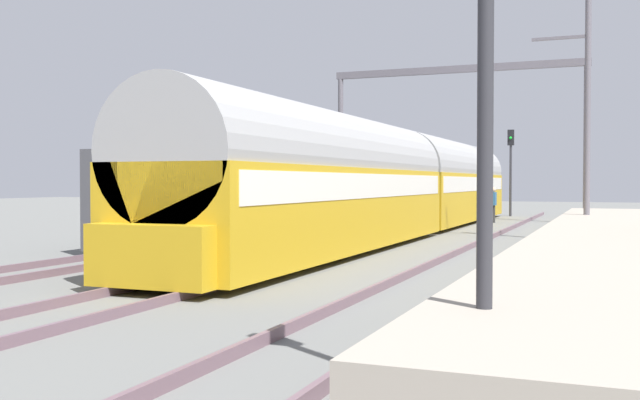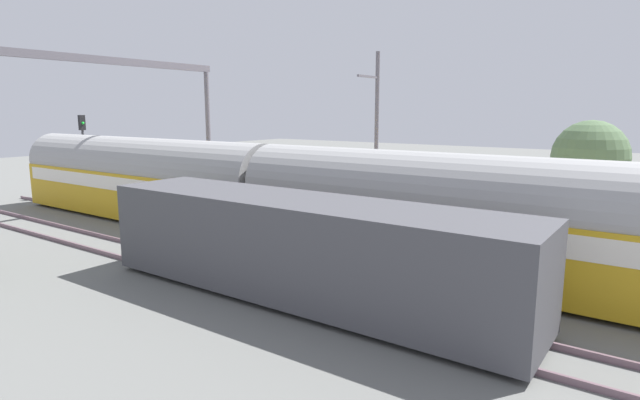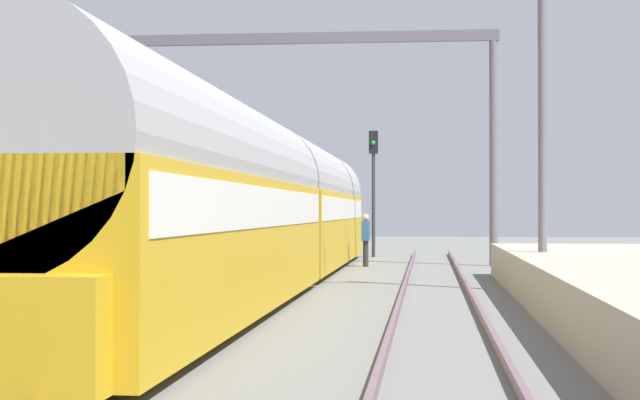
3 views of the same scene
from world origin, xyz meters
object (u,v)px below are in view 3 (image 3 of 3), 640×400
(catenary_gantry, at_px, (307,98))
(passenger_train, at_px, (261,205))
(freight_car, at_px, (14,229))
(railway_signal_far, at_px, (373,176))
(person_crossing, at_px, (366,235))

(catenary_gantry, bearing_deg, passenger_train, -90.00)
(freight_car, height_order, railway_signal_far, railway_signal_far)
(passenger_train, bearing_deg, catenary_gantry, 90.00)
(person_crossing, relative_size, catenary_gantry, 0.13)
(person_crossing, bearing_deg, railway_signal_far, -175.70)
(person_crossing, xyz_separation_m, railway_signal_far, (-0.11, 7.22, 2.17))
(person_crossing, bearing_deg, catenary_gantry, -111.50)
(person_crossing, distance_m, catenary_gantry, 5.14)
(passenger_train, xyz_separation_m, catenary_gantry, (0.00, 10.09, 3.69))
(freight_car, height_order, catenary_gantry, catenary_gantry)
(passenger_train, bearing_deg, freight_car, -130.65)
(passenger_train, xyz_separation_m, railway_signal_far, (1.92, 16.37, 1.23))
(passenger_train, distance_m, railway_signal_far, 16.53)
(passenger_train, bearing_deg, railway_signal_far, 83.32)
(freight_car, relative_size, railway_signal_far, 2.60)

